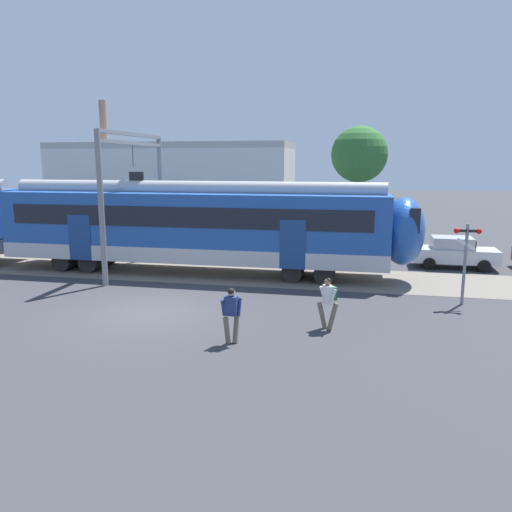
% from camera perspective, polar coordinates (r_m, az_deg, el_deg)
% --- Properties ---
extents(ground_plane, '(160.00, 160.00, 0.00)m').
position_cam_1_polar(ground_plane, '(18.00, -12.09, -6.32)').
color(ground_plane, '#38383D').
extents(commuter_train, '(38.05, 3.07, 4.73)m').
position_cam_1_polar(commuter_train, '(27.58, -24.33, 3.65)').
color(commuter_train, silver).
rests_on(commuter_train, ground).
extents(pedestrian_navy, '(0.56, 0.63, 1.67)m').
position_cam_1_polar(pedestrian_navy, '(14.44, -2.84, -6.37)').
color(pedestrian_navy, '#6B6051').
rests_on(pedestrian_navy, ground).
extents(pedestrian_white, '(0.71, 0.52, 1.67)m').
position_cam_1_polar(pedestrian_white, '(15.80, 8.29, -4.86)').
color(pedestrian_white, '#6B6051').
rests_on(pedestrian_white, ground).
extents(parked_car_silver, '(4.05, 1.85, 1.54)m').
position_cam_1_polar(parked_car_silver, '(26.60, 21.69, 0.40)').
color(parked_car_silver, '#B7BABF').
rests_on(parked_car_silver, ground).
extents(catenary_gantry, '(0.24, 6.64, 6.53)m').
position_cam_1_polar(catenary_gantry, '(24.53, -13.79, 8.35)').
color(catenary_gantry, gray).
rests_on(catenary_gantry, ground).
extents(crossing_signal, '(0.96, 0.22, 3.00)m').
position_cam_1_polar(crossing_signal, '(19.65, 22.86, 0.52)').
color(crossing_signal, gray).
rests_on(crossing_signal, ground).
extents(background_building, '(15.78, 5.00, 9.20)m').
position_cam_1_polar(background_building, '(33.99, -9.54, 7.24)').
color(background_building, beige).
rests_on(background_building, ground).
extents(street_tree_right, '(3.53, 3.53, 7.42)m').
position_cam_1_polar(street_tree_right, '(32.68, 11.72, 11.26)').
color(street_tree_right, brown).
rests_on(street_tree_right, ground).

